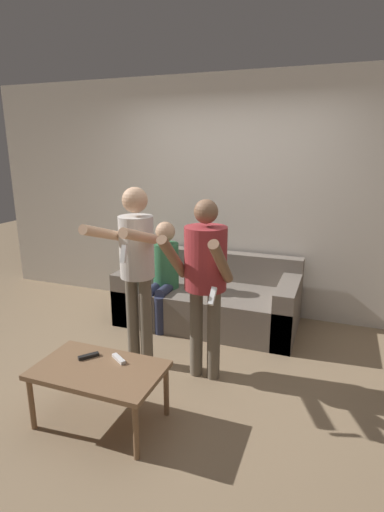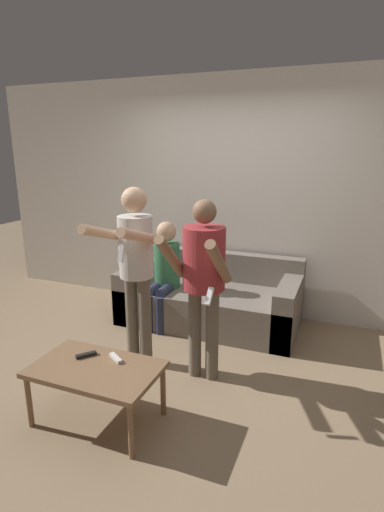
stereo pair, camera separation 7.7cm
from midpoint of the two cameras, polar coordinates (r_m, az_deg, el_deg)
The scene contains 9 objects.
ground_plane at distance 3.61m, azimuth -1.49°, elevation -16.75°, with size 14.00×14.00×0.00m, color #937A5B.
wall_back at distance 4.66m, azimuth 6.50°, elevation 8.24°, with size 6.40×0.06×2.70m.
couch at distance 4.50m, azimuth 3.12°, elevation -6.29°, with size 1.94×0.91×0.74m.
person_standing_left at distance 3.44m, azimuth -7.49°, elevation -0.43°, with size 0.42×0.68×1.60m.
person_standing_right at distance 3.21m, azimuth 2.32°, elevation -2.19°, with size 0.46×0.64×1.53m.
person_seated at distance 4.35m, azimuth -3.45°, elevation -2.01°, with size 0.28×0.52×1.15m.
coffee_table at distance 2.99m, azimuth -12.83°, elevation -15.93°, with size 0.90×0.54×0.43m.
remote_near at distance 3.10m, azimuth -14.18°, elevation -13.54°, with size 0.12×0.14×0.02m.
remote_far at distance 3.02m, azimuth -10.09°, elevation -14.15°, with size 0.15×0.11×0.02m.
Camera 2 is at (1.25, -2.79, 1.92)m, focal length 28.00 mm.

